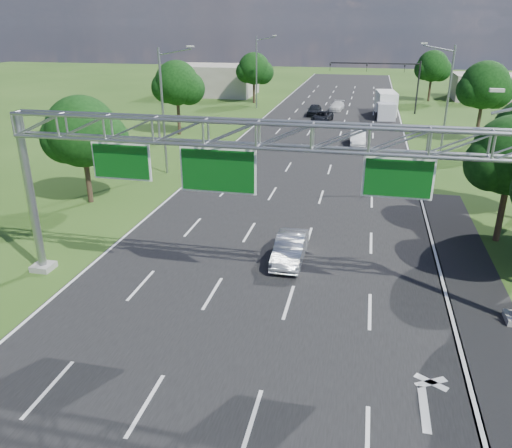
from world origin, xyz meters
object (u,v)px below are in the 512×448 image
(traffic_signal, at_px, (392,75))
(box_truck, at_px, (386,105))
(sign_gantry, at_px, (260,149))
(silver_sedan, at_px, (290,248))

(traffic_signal, relative_size, box_truck, 1.45)
(sign_gantry, distance_m, box_truck, 51.15)
(sign_gantry, relative_size, silver_sedan, 5.46)
(box_truck, bearing_deg, sign_gantry, -103.42)
(sign_gantry, bearing_deg, box_truck, 82.55)
(sign_gantry, distance_m, silver_sedan, 7.29)
(traffic_signal, distance_m, silver_sedan, 49.84)
(traffic_signal, bearing_deg, box_truck, -102.13)
(sign_gantry, height_order, box_truck, sign_gantry)
(sign_gantry, xyz_separation_m, traffic_signal, (7.15, 53.00, -1.72))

